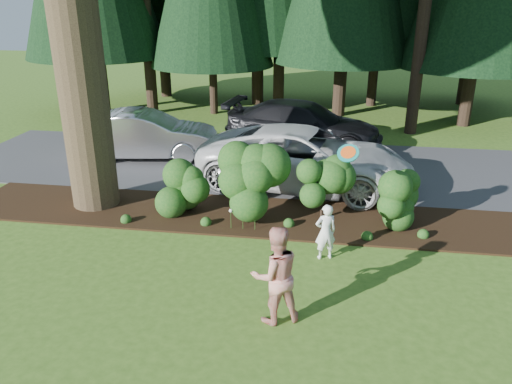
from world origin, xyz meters
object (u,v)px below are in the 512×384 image
(car_silver_wagon, at_px, (145,135))
(car_dark_suv, at_px, (304,125))
(child, at_px, (326,232))
(frisbee, at_px, (348,153))
(adult, at_px, (276,275))
(car_white_suv, at_px, (306,158))

(car_silver_wagon, xyz_separation_m, car_dark_suv, (5.39, 2.19, 0.02))
(car_silver_wagon, distance_m, child, 8.99)
(frisbee, bearing_deg, adult, -113.97)
(car_white_suv, xyz_separation_m, child, (0.71, -4.33, -0.27))
(child, bearing_deg, car_dark_suv, -102.81)
(car_dark_suv, relative_size, frisbee, 11.59)
(car_silver_wagon, height_order, frisbee, frisbee)
(car_white_suv, height_order, child, car_white_suv)
(car_silver_wagon, height_order, adult, adult)
(car_dark_suv, xyz_separation_m, child, (1.04, -8.47, -0.24))
(adult, bearing_deg, car_white_suv, -115.50)
(car_white_suv, bearing_deg, car_silver_wagon, 80.73)
(car_dark_suv, bearing_deg, car_silver_wagon, 120.69)
(car_silver_wagon, xyz_separation_m, frisbee, (6.81, -6.00, 1.51))
(car_dark_suv, distance_m, child, 8.53)
(car_silver_wagon, bearing_deg, car_dark_suv, -76.62)
(child, distance_m, adult, 2.55)
(car_silver_wagon, relative_size, adult, 2.75)
(car_white_suv, bearing_deg, car_dark_suv, 14.08)
(car_silver_wagon, relative_size, frisbee, 9.93)
(car_silver_wagon, relative_size, car_dark_suv, 0.86)
(car_white_suv, xyz_separation_m, adult, (-0.11, -6.73, 0.01))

